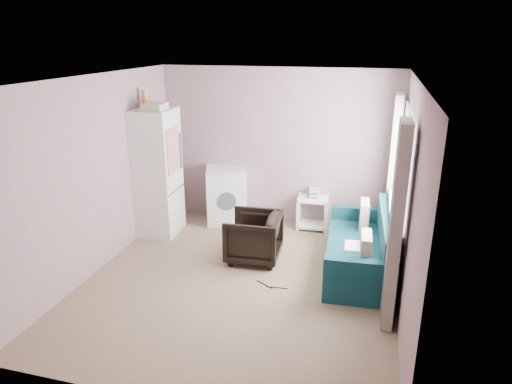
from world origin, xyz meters
TOP-DOWN VIEW (x-y plane):
  - room at (0.02, 0.01)m, footprint 3.84×4.24m
  - armchair at (0.00, 0.64)m, footprint 0.70×0.74m
  - fridge at (-1.69, 1.15)m, footprint 0.71×0.70m
  - washing_machine at (-0.80, 1.87)m, footprint 0.81×0.81m
  - side_table at (0.63, 1.97)m, footprint 0.50×0.50m
  - sofa at (1.48, 0.67)m, footprint 0.92×1.87m
  - window_dressing at (1.78, 0.70)m, footprint 0.17×2.62m
  - floor_cables at (0.40, -0.02)m, footprint 0.42×0.15m

SIDE VIEW (x-z plane):
  - floor_cables at x=0.40m, z-range 0.00..0.01m
  - sofa at x=1.48m, z-range -0.11..0.71m
  - side_table at x=0.63m, z-range -0.02..0.63m
  - armchair at x=0.00m, z-range 0.00..0.73m
  - washing_machine at x=-0.80m, z-range 0.02..0.92m
  - fridge at x=-1.69m, z-range -0.12..2.08m
  - window_dressing at x=1.78m, z-range 0.02..2.20m
  - room at x=0.02m, z-range -0.02..2.52m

